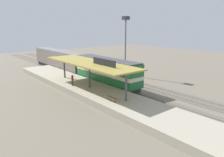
{
  "coord_description": "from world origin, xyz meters",
  "views": [
    {
      "loc": [
        -21.77,
        -26.38,
        9.88
      ],
      "look_at": [
        -1.38,
        -1.36,
        2.0
      ],
      "focal_mm": 34.71,
      "sensor_mm": 36.0,
      "label": 1
    }
  ],
  "objects_px": {
    "platform_bench": "(112,98)",
    "passenger_carriage_single": "(59,59)",
    "light_mast": "(126,34)",
    "locomotive": "(106,71)",
    "person_waiting": "(72,79)"
  },
  "relations": [
    {
      "from": "platform_bench",
      "to": "passenger_carriage_single",
      "type": "height_order",
      "value": "passenger_carriage_single"
    },
    {
      "from": "platform_bench",
      "to": "passenger_carriage_single",
      "type": "xyz_separation_m",
      "value": [
        6.0,
        26.78,
        0.97
      ]
    },
    {
      "from": "light_mast",
      "to": "passenger_carriage_single",
      "type": "bearing_deg",
      "value": 118.81
    },
    {
      "from": "locomotive",
      "to": "light_mast",
      "type": "distance_m",
      "value": 10.55
    },
    {
      "from": "passenger_carriage_single",
      "to": "person_waiting",
      "type": "bearing_deg",
      "value": -109.37
    },
    {
      "from": "light_mast",
      "to": "platform_bench",
      "type": "bearing_deg",
      "value": -137.61
    },
    {
      "from": "person_waiting",
      "to": "locomotive",
      "type": "bearing_deg",
      "value": -6.23
    },
    {
      "from": "platform_bench",
      "to": "passenger_carriage_single",
      "type": "relative_size",
      "value": 0.08
    },
    {
      "from": "person_waiting",
      "to": "light_mast",
      "type": "bearing_deg",
      "value": 12.77
    },
    {
      "from": "platform_bench",
      "to": "person_waiting",
      "type": "xyz_separation_m",
      "value": [
        -0.1,
        9.44,
        0.51
      ]
    },
    {
      "from": "passenger_carriage_single",
      "to": "person_waiting",
      "type": "xyz_separation_m",
      "value": [
        -6.1,
        -17.33,
        -0.46
      ]
    },
    {
      "from": "platform_bench",
      "to": "person_waiting",
      "type": "bearing_deg",
      "value": 90.58
    },
    {
      "from": "passenger_carriage_single",
      "to": "light_mast",
      "type": "distance_m",
      "value": 17.29
    },
    {
      "from": "platform_bench",
      "to": "person_waiting",
      "type": "distance_m",
      "value": 9.46
    },
    {
      "from": "locomotive",
      "to": "passenger_carriage_single",
      "type": "relative_size",
      "value": 0.72
    }
  ]
}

